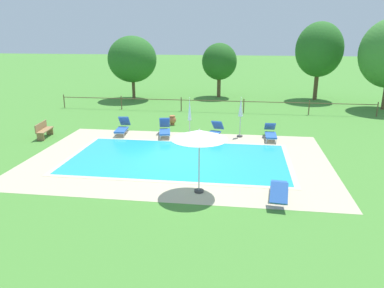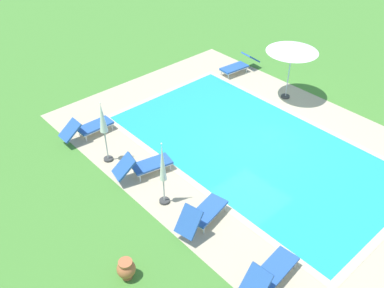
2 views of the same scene
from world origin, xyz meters
TOP-DOWN VIEW (x-y plane):
  - ground_plane at (0.00, 0.00)m, footprint 160.00×160.00m
  - pool_deck_paving at (0.00, 0.00)m, footprint 14.03×9.46m
  - swimming_pool_water at (0.00, 0.00)m, footprint 10.09×5.51m
  - pool_coping_rim at (0.00, 0.00)m, footprint 10.57×5.99m
  - sun_lounger_north_near_steps at (4.54, 3.98)m, footprint 0.60×2.00m
  - sun_lounger_north_mid at (1.41, 3.77)m, footprint 0.99×2.03m
  - sun_lounger_north_far at (-1.45, 3.84)m, footprint 0.97×1.95m
  - sun_lounger_north_end at (4.34, -3.88)m, footprint 0.79×2.06m
  - sun_lounger_south_near_corner at (-4.02, 3.96)m, footprint 0.79×1.95m
  - patio_umbrella_open_foreground at (1.43, -3.66)m, footprint 2.07×2.07m
  - patio_umbrella_closed_row_west at (2.84, 4.24)m, footprint 0.32×0.32m
  - patio_umbrella_closed_row_mid_west at (-0.04, 4.10)m, footprint 0.32×0.32m
  - wooden_bench_lawn_side at (-8.18, 2.56)m, footprint 0.61×1.54m
  - terracotta_urn_near_fence at (-1.51, 6.51)m, footprint 0.48×0.48m
  - perimeter_fence at (0.68, 10.87)m, footprint 23.46×0.08m
  - tree_far_west at (-6.69, 15.41)m, footprint 4.19×4.19m
  - tree_centre at (0.72, 17.57)m, footprint 3.12×3.12m
  - tree_east_mid at (9.23, 17.32)m, footprint 3.98×3.98m

SIDE VIEW (x-z plane):
  - ground_plane at x=0.00m, z-range 0.00..0.00m
  - pool_deck_paving at x=0.00m, z-range 0.00..0.01m
  - swimming_pool_water at x=0.00m, z-range 0.00..0.01m
  - pool_coping_rim at x=0.00m, z-range 0.01..0.01m
  - terracotta_urn_near_fence at x=-1.51m, z-range 0.03..0.63m
  - sun_lounger_north_end at x=4.34m, z-range -0.04..0.78m
  - sun_lounger_north_near_steps at x=4.54m, z-range -0.05..0.79m
  - sun_lounger_north_mid at x=1.41m, z-range -0.07..0.83m
  - sun_lounger_south_near_corner at x=-4.02m, z-range -0.09..0.86m
  - sun_lounger_north_far at x=-1.45m, z-range -0.10..0.88m
  - wooden_bench_lawn_side at x=-8.18m, z-range 0.03..0.90m
  - perimeter_fence at x=0.68m, z-range 0.19..1.24m
  - patio_umbrella_closed_row_mid_west at x=-0.04m, z-range 0.22..2.47m
  - patio_umbrella_closed_row_west at x=2.84m, z-range 0.39..2.69m
  - patio_umbrella_open_foreground at x=1.43m, z-range 1.00..3.45m
  - tree_centre at x=0.72m, z-range 0.77..5.59m
  - tree_far_west at x=-6.69m, z-range 0.75..6.20m
  - tree_east_mid at x=9.23m, z-range 0.99..7.60m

